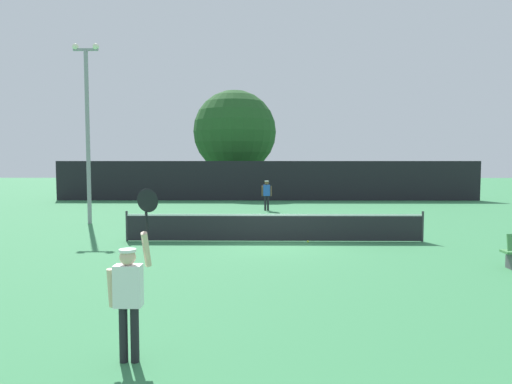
{
  "coord_description": "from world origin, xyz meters",
  "views": [
    {
      "loc": [
        -0.48,
        -16.04,
        2.83
      ],
      "look_at": [
        -0.7,
        5.66,
        1.36
      ],
      "focal_mm": 32.36,
      "sensor_mm": 36.0,
      "label": 1
    }
  ],
  "objects_px": {
    "player_receiving": "(267,192)",
    "light_pole": "(87,122)",
    "large_tree": "(235,132)",
    "parked_car_near": "(170,184)",
    "parked_car_mid": "(288,184)",
    "player_serving": "(129,287)",
    "tennis_ball": "(308,241)"
  },
  "relations": [
    {
      "from": "player_receiving",
      "to": "light_pole",
      "type": "distance_m",
      "value": 10.35
    },
    {
      "from": "light_pole",
      "to": "large_tree",
      "type": "bearing_deg",
      "value": 72.48
    },
    {
      "from": "large_tree",
      "to": "player_receiving",
      "type": "bearing_deg",
      "value": -78.5
    },
    {
      "from": "large_tree",
      "to": "parked_car_near",
      "type": "distance_m",
      "value": 7.69
    },
    {
      "from": "light_pole",
      "to": "parked_car_mid",
      "type": "distance_m",
      "value": 23.11
    },
    {
      "from": "player_receiving",
      "to": "player_serving",
      "type": "bearing_deg",
      "value": 83.72
    },
    {
      "from": "player_receiving",
      "to": "light_pole",
      "type": "relative_size",
      "value": 0.21
    },
    {
      "from": "tennis_ball",
      "to": "player_serving",
      "type": "bearing_deg",
      "value": -110.02
    },
    {
      "from": "player_serving",
      "to": "large_tree",
      "type": "height_order",
      "value": "large_tree"
    },
    {
      "from": "large_tree",
      "to": "parked_car_mid",
      "type": "xyz_separation_m",
      "value": [
        4.59,
        2.72,
        -4.42
      ]
    },
    {
      "from": "large_tree",
      "to": "parked_car_near",
      "type": "relative_size",
      "value": 1.97
    },
    {
      "from": "tennis_ball",
      "to": "player_receiving",
      "type": "bearing_deg",
      "value": 97.26
    },
    {
      "from": "tennis_ball",
      "to": "large_tree",
      "type": "distance_m",
      "value": 23.37
    },
    {
      "from": "large_tree",
      "to": "player_serving",
      "type": "bearing_deg",
      "value": -89.43
    },
    {
      "from": "tennis_ball",
      "to": "parked_car_near",
      "type": "distance_m",
      "value": 26.56
    },
    {
      "from": "large_tree",
      "to": "parked_car_mid",
      "type": "distance_m",
      "value": 6.93
    },
    {
      "from": "light_pole",
      "to": "large_tree",
      "type": "distance_m",
      "value": 18.56
    },
    {
      "from": "player_serving",
      "to": "tennis_ball",
      "type": "xyz_separation_m",
      "value": [
        3.48,
        9.54,
        -1.03
      ]
    },
    {
      "from": "player_serving",
      "to": "parked_car_mid",
      "type": "bearing_deg",
      "value": 82.99
    },
    {
      "from": "player_receiving",
      "to": "parked_car_mid",
      "type": "xyz_separation_m",
      "value": [
        2.1,
        14.97,
        -0.27
      ]
    },
    {
      "from": "player_receiving",
      "to": "tennis_ball",
      "type": "xyz_separation_m",
      "value": [
        1.3,
        -10.22,
        -1.01
      ]
    },
    {
      "from": "tennis_ball",
      "to": "large_tree",
      "type": "xyz_separation_m",
      "value": [
        -3.79,
        22.47,
        5.17
      ]
    },
    {
      "from": "tennis_ball",
      "to": "parked_car_mid",
      "type": "height_order",
      "value": "parked_car_mid"
    },
    {
      "from": "tennis_ball",
      "to": "parked_car_mid",
      "type": "relative_size",
      "value": 0.02
    },
    {
      "from": "player_serving",
      "to": "large_tree",
      "type": "distance_m",
      "value": 32.28
    },
    {
      "from": "light_pole",
      "to": "large_tree",
      "type": "height_order",
      "value": "large_tree"
    },
    {
      "from": "large_tree",
      "to": "parked_car_mid",
      "type": "relative_size",
      "value": 2.0
    },
    {
      "from": "player_serving",
      "to": "player_receiving",
      "type": "height_order",
      "value": "player_serving"
    },
    {
      "from": "player_receiving",
      "to": "tennis_ball",
      "type": "relative_size",
      "value": 24.97
    },
    {
      "from": "large_tree",
      "to": "parked_car_near",
      "type": "xyz_separation_m",
      "value": [
        -5.88,
        2.26,
        -4.42
      ]
    },
    {
      "from": "player_receiving",
      "to": "tennis_ball",
      "type": "height_order",
      "value": "player_receiving"
    },
    {
      "from": "tennis_ball",
      "to": "light_pole",
      "type": "distance_m",
      "value": 11.46
    }
  ]
}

